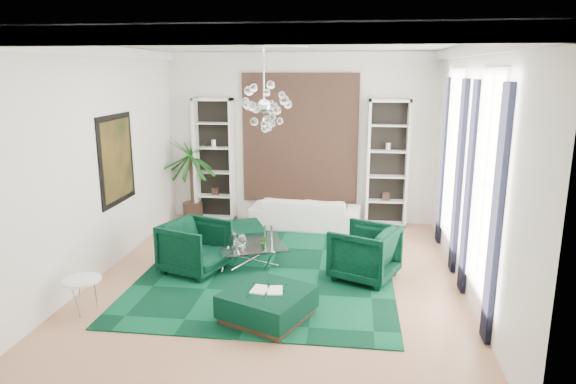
# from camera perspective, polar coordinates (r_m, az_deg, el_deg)

# --- Properties ---
(floor) EXTENTS (6.00, 7.00, 0.02)m
(floor) POSITION_cam_1_polar(r_m,az_deg,el_deg) (8.74, -1.18, -9.60)
(floor) COLOR tan
(floor) RESTS_ON ground
(ceiling) EXTENTS (6.00, 7.00, 0.02)m
(ceiling) POSITION_cam_1_polar(r_m,az_deg,el_deg) (8.05, -1.31, 16.30)
(ceiling) COLOR white
(ceiling) RESTS_ON ground
(wall_back) EXTENTS (6.00, 0.02, 3.80)m
(wall_back) POSITION_cam_1_polar(r_m,az_deg,el_deg) (11.62, 1.36, 5.97)
(wall_back) COLOR white
(wall_back) RESTS_ON ground
(wall_front) EXTENTS (6.00, 0.02, 3.80)m
(wall_front) POSITION_cam_1_polar(r_m,az_deg,el_deg) (4.84, -7.48, -4.81)
(wall_front) COLOR white
(wall_front) RESTS_ON ground
(wall_left) EXTENTS (0.02, 7.00, 3.80)m
(wall_left) POSITION_cam_1_polar(r_m,az_deg,el_deg) (9.12, -20.31, 3.08)
(wall_left) COLOR white
(wall_left) RESTS_ON ground
(wall_right) EXTENTS (0.02, 7.00, 3.80)m
(wall_right) POSITION_cam_1_polar(r_m,az_deg,el_deg) (8.29, 19.82, 2.15)
(wall_right) COLOR white
(wall_right) RESTS_ON ground
(crown_molding) EXTENTS (6.00, 7.00, 0.18)m
(crown_molding) POSITION_cam_1_polar(r_m,az_deg,el_deg) (8.05, -1.31, 15.51)
(crown_molding) COLOR white
(crown_molding) RESTS_ON ceiling
(ceiling_medallion) EXTENTS (0.90, 0.90, 0.05)m
(ceiling_medallion) POSITION_cam_1_polar(r_m,az_deg,el_deg) (8.35, -0.99, 15.92)
(ceiling_medallion) COLOR white
(ceiling_medallion) RESTS_ON ceiling
(tapestry) EXTENTS (2.50, 0.06, 2.80)m
(tapestry) POSITION_cam_1_polar(r_m,az_deg,el_deg) (11.57, 1.33, 5.93)
(tapestry) COLOR black
(tapestry) RESTS_ON wall_back
(shelving_left) EXTENTS (0.90, 0.38, 2.80)m
(shelving_left) POSITION_cam_1_polar(r_m,az_deg,el_deg) (11.86, -8.18, 3.54)
(shelving_left) COLOR white
(shelving_left) RESTS_ON floor
(shelving_right) EXTENTS (0.90, 0.38, 2.80)m
(shelving_right) POSITION_cam_1_polar(r_m,az_deg,el_deg) (11.46, 10.99, 3.09)
(shelving_right) COLOR white
(shelving_right) RESTS_ON floor
(painting) EXTENTS (0.04, 1.30, 1.60)m
(painting) POSITION_cam_1_polar(r_m,az_deg,el_deg) (9.64, -18.45, 3.44)
(painting) COLOR black
(painting) RESTS_ON wall_left
(window_near) EXTENTS (0.03, 1.10, 2.90)m
(window_near) POSITION_cam_1_polar(r_m,az_deg,el_deg) (7.42, 21.10, 0.81)
(window_near) COLOR white
(window_near) RESTS_ON wall_right
(curtain_near_a) EXTENTS (0.07, 0.30, 3.25)m
(curtain_near_a) POSITION_cam_1_polar(r_m,az_deg,el_deg) (6.74, 22.14, -2.69)
(curtain_near_a) COLOR black
(curtain_near_a) RESTS_ON floor
(curtain_near_b) EXTENTS (0.07, 0.30, 3.25)m
(curtain_near_b) POSITION_cam_1_polar(r_m,az_deg,el_deg) (8.21, 19.48, 0.29)
(curtain_near_b) COLOR black
(curtain_near_b) RESTS_ON floor
(window_far) EXTENTS (0.03, 1.10, 2.90)m
(window_far) POSITION_cam_1_polar(r_m,az_deg,el_deg) (9.73, 17.88, 3.87)
(window_far) COLOR white
(window_far) RESTS_ON wall_right
(curtain_far_a) EXTENTS (0.07, 0.30, 3.25)m
(curtain_far_a) POSITION_cam_1_polar(r_m,az_deg,el_deg) (9.02, 18.41, 1.50)
(curtain_far_a) COLOR black
(curtain_far_a) RESTS_ON floor
(curtain_far_b) EXTENTS (0.07, 0.30, 3.25)m
(curtain_far_b) POSITION_cam_1_polar(r_m,az_deg,el_deg) (10.52, 16.85, 3.23)
(curtain_far_b) COLOR black
(curtain_far_b) RESTS_ON floor
(rug) EXTENTS (4.20, 5.00, 0.02)m
(rug) POSITION_cam_1_polar(r_m,az_deg,el_deg) (9.13, -2.00, -8.43)
(rug) COLOR black
(rug) RESTS_ON floor
(sofa) EXTENTS (2.41, 1.07, 0.69)m
(sofa) POSITION_cam_1_polar(r_m,az_deg,el_deg) (11.31, 1.95, -2.30)
(sofa) COLOR white
(sofa) RESTS_ON floor
(armchair_left) EXTENTS (1.25, 1.23, 0.90)m
(armchair_left) POSITION_cam_1_polar(r_m,az_deg,el_deg) (8.97, -10.27, -6.06)
(armchair_left) COLOR black
(armchair_left) RESTS_ON floor
(armchair_right) EXTENTS (1.29, 1.28, 0.90)m
(armchair_right) POSITION_cam_1_polar(r_m,az_deg,el_deg) (8.65, 8.50, -6.70)
(armchair_right) COLOR black
(armchair_right) RESTS_ON floor
(coffee_table) EXTENTS (1.49, 1.49, 0.39)m
(coffee_table) POSITION_cam_1_polar(r_m,az_deg,el_deg) (9.30, -4.19, -6.80)
(coffee_table) COLOR white
(coffee_table) RESTS_ON floor
(ottoman_side) EXTENTS (1.29, 1.29, 0.44)m
(ottoman_side) POSITION_cam_1_polar(r_m,az_deg,el_deg) (10.13, -5.66, -4.98)
(ottoman_side) COLOR black
(ottoman_side) RESTS_ON floor
(ottoman_front) EXTENTS (1.40, 1.40, 0.43)m
(ottoman_front) POSITION_cam_1_polar(r_m,az_deg,el_deg) (7.33, -2.30, -12.41)
(ottoman_front) COLOR black
(ottoman_front) RESTS_ON floor
(book) EXTENTS (0.44, 0.29, 0.03)m
(book) POSITION_cam_1_polar(r_m,az_deg,el_deg) (7.23, -2.31, -10.78)
(book) COLOR white
(book) RESTS_ON ottoman_front
(side_table) EXTENTS (0.69, 0.69, 0.52)m
(side_table) POSITION_cam_1_polar(r_m,az_deg,el_deg) (8.00, -21.78, -10.77)
(side_table) COLOR white
(side_table) RESTS_ON floor
(palm) EXTENTS (1.87, 1.87, 2.49)m
(palm) POSITION_cam_1_polar(r_m,az_deg,el_deg) (11.89, -10.74, 2.71)
(palm) COLOR #174C15
(palm) RESTS_ON floor
(chandelier) EXTENTS (1.13, 1.13, 0.79)m
(chandelier) POSITION_cam_1_polar(r_m,az_deg,el_deg) (8.15, -2.67, 9.49)
(chandelier) COLOR white
(chandelier) RESTS_ON ceiling
(table_plant) EXTENTS (0.12, 0.10, 0.22)m
(table_plant) POSITION_cam_1_polar(r_m,az_deg,el_deg) (8.93, -2.72, -5.57)
(table_plant) COLOR #174C15
(table_plant) RESTS_ON coffee_table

